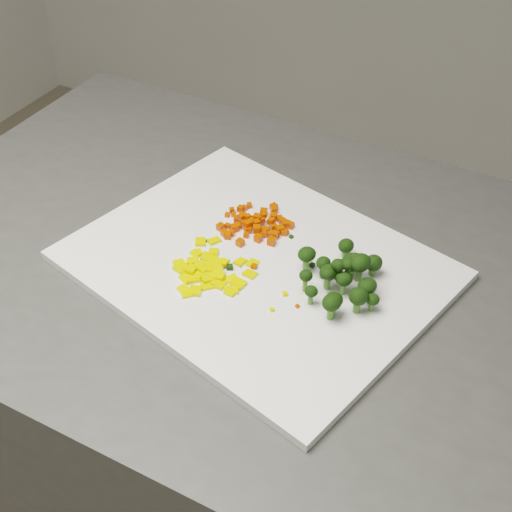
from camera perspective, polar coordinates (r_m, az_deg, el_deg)
The scene contains 134 objects.
counter_block at distance 1.33m, azimuth -1.39°, elevation -14.45°, with size 1.01×0.71×0.90m, color #434341.
cutting_board at distance 0.96m, azimuth 0.00°, elevation -0.73°, with size 0.47×0.36×0.01m, color white.
carrot_pile at distance 1.01m, azimuth -0.03°, elevation 3.05°, with size 0.10×0.10×0.03m, color red, non-canonical shape.
pepper_pile at distance 0.95m, azimuth -3.75°, elevation -0.65°, with size 0.12×0.12×0.02m, color yellow, non-canonical shape.
broccoli_pile at distance 0.91m, azimuth 6.65°, elevation -0.96°, with size 0.12×0.12×0.06m, color black, non-canonical shape.
carrot_cube_0 at distance 1.02m, azimuth -0.65°, elevation 3.13°, with size 0.01×0.01×0.01m, color red.
carrot_cube_1 at distance 1.01m, azimuth 0.23°, elevation 3.05°, with size 0.01×0.01×0.01m, color red.
carrot_cube_2 at distance 1.03m, azimuth 1.89°, elevation 3.02°, with size 0.01×0.01×0.01m, color red.
carrot_cube_3 at distance 1.01m, azimuth 0.41°, elevation 2.00°, with size 0.01×0.01×0.01m, color red.
carrot_cube_4 at distance 1.05m, azimuth -0.95°, elevation 3.86°, with size 0.01×0.01×0.01m, color red.
carrot_cube_5 at distance 1.02m, azimuth -0.14°, elevation 3.00°, with size 0.01×0.01×0.01m, color red.
carrot_cube_6 at distance 1.01m, azimuth -1.41°, elevation 2.41°, with size 0.01×0.01×0.01m, color red.
carrot_cube_7 at distance 0.99m, azimuth 1.26°, elevation 1.18°, with size 0.01×0.01×0.01m, color red.
carrot_cube_8 at distance 1.00m, azimuth -1.99°, elevation 1.85°, with size 0.01×0.01×0.01m, color red.
carrot_cube_9 at distance 1.04m, azimuth -1.94°, elevation 3.67°, with size 0.01×0.01×0.01m, color red.
carrot_cube_10 at distance 1.01m, azimuth -0.69°, elevation 2.46°, with size 0.01×0.01×0.01m, color red.
carrot_cube_11 at distance 1.02m, azimuth 0.60°, elevation 3.27°, with size 0.01×0.01×0.01m, color red.
carrot_cube_12 at distance 1.00m, azimuth 1.52°, elevation 1.69°, with size 0.01×0.01×0.01m, color red.
carrot_cube_13 at distance 1.03m, azimuth -1.08°, elevation 3.19°, with size 0.01×0.01×0.01m, color red.
carrot_cube_14 at distance 1.00m, azimuth -0.68°, elevation 2.56°, with size 0.01×0.01×0.01m, color red.
carrot_cube_15 at distance 1.00m, azimuth 1.12°, elevation 1.76°, with size 0.01×0.01×0.01m, color red.
carrot_cube_16 at distance 1.00m, azimuth -2.53°, elevation 1.86°, with size 0.01×0.01×0.01m, color red.
carrot_cube_17 at distance 0.99m, azimuth 0.18°, elevation 1.43°, with size 0.01×0.01×0.01m, color red.
carrot_cube_18 at distance 1.02m, azimuth -0.39°, elevation 2.75°, with size 0.01×0.01×0.01m, color red.
carrot_cube_19 at distance 1.02m, azimuth -2.30°, elevation 2.43°, with size 0.01×0.01×0.01m, color red.
carrot_cube_20 at distance 1.01m, azimuth 1.20°, elevation 2.80°, with size 0.01×0.01×0.01m, color red.
carrot_cube_21 at distance 1.03m, azimuth 1.40°, elevation 3.16°, with size 0.01×0.01×0.01m, color red.
carrot_cube_22 at distance 1.00m, azimuth 2.27°, elevation 1.89°, with size 0.01×0.01×0.01m, color red.
carrot_cube_23 at distance 1.01m, azimuth 1.42°, elevation 2.35°, with size 0.01×0.01×0.01m, color red.
carrot_cube_24 at distance 1.02m, azimuth 0.07°, elevation 3.11°, with size 0.01×0.01×0.01m, color red.
carrot_cube_25 at distance 1.03m, azimuth 1.30°, elevation 2.94°, with size 0.01×0.01×0.01m, color red.
carrot_cube_26 at distance 1.03m, azimuth -0.45°, elevation 2.93°, with size 0.01×0.01×0.01m, color red.
carrot_cube_27 at distance 1.01m, azimuth 0.50°, elevation 2.92°, with size 0.01×0.01×0.01m, color red.
carrot_cube_28 at distance 1.04m, azimuth 1.43°, elevation 3.70°, with size 0.01×0.01×0.01m, color red.
carrot_cube_29 at distance 1.04m, azimuth -1.78°, elevation 3.34°, with size 0.01×0.01×0.01m, color red.
carrot_cube_30 at distance 1.00m, azimuth 2.38°, elevation 1.92°, with size 0.01×0.01×0.01m, color red.
carrot_cube_31 at distance 1.00m, azimuth 1.70°, elevation 1.71°, with size 0.01×0.01×0.01m, color red.
carrot_cube_32 at distance 1.01m, azimuth 1.95°, elevation 2.13°, with size 0.01×0.01×0.01m, color red.
carrot_cube_33 at distance 1.01m, azimuth 0.87°, elevation 2.08°, with size 0.01×0.01×0.01m, color red.
carrot_cube_34 at distance 1.01m, azimuth -2.85°, elevation 2.33°, with size 0.01×0.01×0.01m, color red.
carrot_cube_35 at distance 1.01m, azimuth -1.76°, elevation 2.25°, with size 0.01×0.01×0.01m, color red.
carrot_cube_36 at distance 1.01m, azimuth 0.05°, elevation 2.65°, with size 0.01×0.01×0.01m, color red.
carrot_cube_37 at distance 1.01m, azimuth -0.98°, elevation 2.63°, with size 0.01×0.01×0.01m, color red.
carrot_cube_38 at distance 1.01m, azimuth -0.47°, elevation 2.59°, with size 0.01×0.01×0.01m, color red.
carrot_cube_39 at distance 1.05m, azimuth -1.24°, elevation 3.80°, with size 0.01×0.01×0.01m, color red.
carrot_cube_40 at distance 1.00m, azimuth -2.27°, elevation 1.64°, with size 0.01×0.01×0.01m, color red.
carrot_cube_41 at distance 1.02m, azimuth 2.77°, elevation 2.48°, with size 0.01×0.01×0.01m, color red.
carrot_cube_42 at distance 1.04m, azimuth -2.31°, elevation 3.31°, with size 0.01×0.01×0.01m, color red.
carrot_cube_43 at distance 1.01m, azimuth 1.87°, elevation 2.10°, with size 0.01×0.01×0.01m, color red.
carrot_cube_44 at distance 1.01m, azimuth 1.40°, elevation 2.29°, with size 0.01×0.01×0.01m, color red.
carrot_cube_45 at distance 1.05m, azimuth -0.55°, elevation 4.07°, with size 0.01×0.01×0.01m, color red.
carrot_cube_46 at distance 1.02m, azimuth -1.17°, elevation 3.13°, with size 0.01×0.01×0.01m, color red.
carrot_cube_47 at distance 1.05m, azimuth 1.43°, elevation 3.95°, with size 0.01×0.01×0.01m, color red.
carrot_cube_48 at distance 1.01m, azimuth -0.67°, elevation 2.11°, with size 0.01×0.01×0.01m, color red.
carrot_cube_49 at distance 1.00m, azimuth 0.63°, elevation 2.03°, with size 0.01×0.01×0.01m, color red.
carrot_cube_50 at distance 1.02m, azimuth -0.82°, elevation 3.16°, with size 0.01×0.01×0.01m, color red.
carrot_cube_51 at distance 1.02m, azimuth 2.40°, elevation 2.55°, with size 0.01×0.01×0.01m, color red.
carrot_cube_52 at distance 1.02m, azimuth 2.15°, elevation 2.78°, with size 0.01×0.01×0.01m, color red.
carrot_cube_53 at distance 1.03m, azimuth -1.16°, elevation 3.11°, with size 0.01×0.01×0.01m, color red.
carrot_cube_54 at distance 1.01m, azimuth -0.36°, elevation 2.87°, with size 0.01×0.01×0.01m, color red.
carrot_cube_55 at distance 1.02m, azimuth 2.59°, elevation 2.58°, with size 0.01×0.01×0.01m, color red.
carrot_cube_56 at distance 1.00m, azimuth -0.81°, elevation 1.69°, with size 0.01×0.01×0.01m, color red.
carrot_cube_57 at distance 1.04m, azimuth 0.62°, elevation 3.52°, with size 0.01×0.01×0.01m, color red.
carrot_cube_58 at distance 1.04m, azimuth -1.03°, elevation 3.28°, with size 0.01×0.01×0.01m, color red.
carrot_cube_59 at distance 1.00m, azimuth 0.58°, elevation 1.78°, with size 0.01×0.01×0.01m, color red.
carrot_cube_60 at distance 1.00m, azimuth 0.06°, elevation 2.18°, with size 0.01×0.01×0.01m, color red.
carrot_cube_61 at distance 0.98m, azimuth -1.28°, elevation 1.08°, with size 0.01×0.01×0.01m, color red.
carrot_cube_62 at distance 1.03m, azimuth -1.56°, elevation 2.97°, with size 0.01×0.01×0.01m, color red.
pepper_chunk_0 at distance 0.93m, azimuth -3.07°, elevation -1.53°, with size 0.02×0.01×0.00m, color yellow.
pepper_chunk_1 at distance 0.91m, azimuth -2.02°, elevation -2.83°, with size 0.02×0.01×0.00m, color yellow.
pepper_chunk_2 at distance 0.92m, azimuth -3.91°, elevation -2.40°, with size 0.01×0.02×0.00m, color yellow.
pepper_chunk_3 at distance 0.97m, azimuth -3.85°, elevation -0.09°, with size 0.02×0.02×0.00m, color yellow.
pepper_chunk_4 at distance 0.94m, azimuth -0.47°, elevation -1.44°, with size 0.02×0.01×0.00m, color yellow.
pepper_chunk_5 at distance 0.94m, azimuth -3.63°, elevation -0.96°, with size 0.02×0.01×0.00m, color yellow.
pepper_chunk_6 at distance 0.95m, azimuth -3.29°, elevation -0.62°, with size 0.02×0.02×0.00m, color yellow.
pepper_chunk_7 at distance 0.98m, azimuth -4.72°, elevation 0.27°, with size 0.01×0.01×0.00m, color yellow.
pepper_chunk_8 at distance 0.97m, azimuth -4.82°, elevation 0.20°, with size 0.02×0.01×0.00m, color yellow.
pepper_chunk_9 at distance 0.96m, azimuth -6.03°, elevation -0.73°, with size 0.02×0.01×0.00m, color yellow.
pepper_chunk_10 at distance 0.93m, azimuth -3.02°, elevation -2.22°, with size 0.02×0.02×0.01m, color yellow.
pepper_chunk_11 at distance 0.97m, azimuth -3.41°, elevation 0.32°, with size 0.01×0.01×0.00m, color yellow.
pepper_chunk_12 at distance 0.92m, azimuth -4.90°, elevation -2.78°, with size 0.02×0.02×0.00m, color yellow.
pepper_chunk_13 at distance 0.96m, azimuth -1.27°, elevation -0.46°, with size 0.02×0.01×0.00m, color yellow.
pepper_chunk_14 at distance 0.94m, azimuth -4.91°, elevation -1.57°, with size 0.02×0.02×0.00m, color yellow.
pepper_chunk_15 at distance 0.94m, azimuth -4.28°, elevation -0.87°, with size 0.02×0.02×0.00m, color yellow.
pepper_chunk_16 at distance 0.93m, azimuth -5.03°, elevation -1.87°, with size 0.02×0.01×0.00m, color yellow.
pepper_chunk_17 at distance 0.96m, azimuth -0.24°, elevation -0.59°, with size 0.02×0.01×0.00m, color yellow.
pepper_chunk_18 at distance 0.95m, azimuth -3.35°, elevation -0.77°, with size 0.01×0.01×0.00m, color yellow.
pepper_chunk_19 at distance 0.93m, azimuth -3.88°, elevation -1.71°, with size 0.02×0.01×0.00m, color yellow.
pepper_chunk_20 at distance 0.92m, azimuth -1.47°, elevation -2.40°, with size 0.01×0.01×0.00m, color yellow.
pepper_chunk_21 at distance 0.93m, azimuth -2.09°, elevation -1.85°, with size 0.02×0.01×0.00m, color yellow.
pepper_chunk_22 at distance 0.99m, azimuth -3.37°, elevation 1.24°, with size 0.01×0.02×0.00m, color yellow.
pepper_chunk_23 at distance 0.92m, azimuth -5.78°, elevation -2.69°, with size 0.01×0.02×0.00m, color yellow.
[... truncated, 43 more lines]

